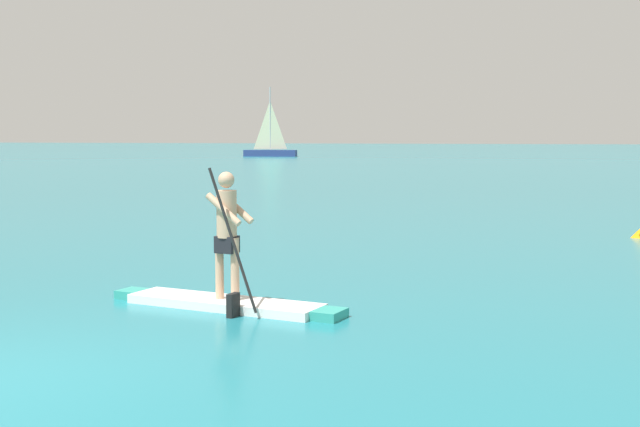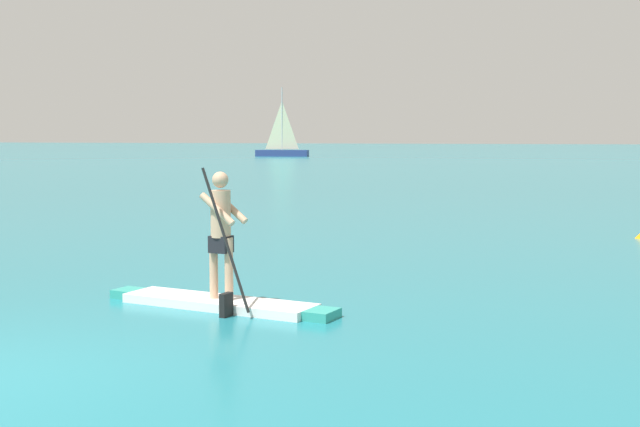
{
  "view_description": "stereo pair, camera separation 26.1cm",
  "coord_description": "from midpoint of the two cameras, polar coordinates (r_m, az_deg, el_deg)",
  "views": [
    {
      "loc": [
        5.22,
        -6.06,
        2.23
      ],
      "look_at": [
        0.81,
        8.53,
        0.8
      ],
      "focal_mm": 46.47,
      "sensor_mm": 36.0,
      "label": 1
    },
    {
      "loc": [
        5.47,
        -5.98,
        2.23
      ],
      "look_at": [
        0.81,
        8.53,
        0.8
      ],
      "focal_mm": 46.47,
      "sensor_mm": 36.0,
      "label": 2
    }
  ],
  "objects": [
    {
      "name": "paddleboarder_mid_center",
      "position": [
        10.83,
        -7.16,
        -4.67
      ],
      "size": [
        3.37,
        1.12,
        1.87
      ],
      "rotation": [
        0.0,
        0.0,
        -0.16
      ],
      "color": "white",
      "rests_on": "ground"
    },
    {
      "name": "sailboat_left_horizon",
      "position": [
        89.33,
        -3.53,
        4.5
      ],
      "size": [
        5.8,
        2.35,
        7.4
      ],
      "rotation": [
        0.0,
        0.0,
        0.16
      ],
      "color": "navy",
      "rests_on": "ground"
    }
  ]
}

